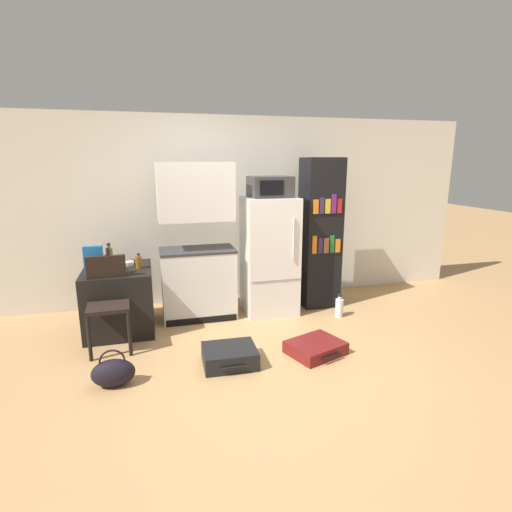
% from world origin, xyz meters
% --- Properties ---
extents(ground_plane, '(24.00, 24.00, 0.00)m').
position_xyz_m(ground_plane, '(0.00, 0.00, 0.00)').
color(ground_plane, tan).
extents(wall_back, '(6.40, 0.10, 2.44)m').
position_xyz_m(wall_back, '(0.20, 2.00, 1.22)').
color(wall_back, silver).
rests_on(wall_back, ground_plane).
extents(side_table, '(0.72, 0.80, 0.71)m').
position_xyz_m(side_table, '(-1.45, 1.20, 0.36)').
color(side_table, black).
rests_on(side_table, ground_plane).
extents(kitchen_hutch, '(0.88, 0.49, 1.85)m').
position_xyz_m(kitchen_hutch, '(-0.55, 1.36, 0.86)').
color(kitchen_hutch, silver).
rests_on(kitchen_hutch, ground_plane).
extents(refrigerator, '(0.63, 0.59, 1.44)m').
position_xyz_m(refrigerator, '(0.33, 1.32, 0.72)').
color(refrigerator, white).
rests_on(refrigerator, ground_plane).
extents(microwave, '(0.48, 0.44, 0.25)m').
position_xyz_m(microwave, '(0.33, 1.31, 1.57)').
color(microwave, '#333333').
rests_on(microwave, refrigerator).
extents(bookshelf, '(0.47, 0.41, 1.91)m').
position_xyz_m(bookshelf, '(1.03, 1.40, 0.95)').
color(bookshelf, black).
rests_on(bookshelf, ground_plane).
extents(bottle_olive_oil, '(0.08, 0.08, 0.26)m').
position_xyz_m(bottle_olive_oil, '(-1.53, 1.34, 0.82)').
color(bottle_olive_oil, '#566619').
rests_on(bottle_olive_oil, side_table).
extents(bottle_wine_dark, '(0.06, 0.06, 0.30)m').
position_xyz_m(bottle_wine_dark, '(-1.50, 0.90, 0.84)').
color(bottle_wine_dark, black).
rests_on(bottle_wine_dark, side_table).
extents(bottle_amber_beer, '(0.07, 0.07, 0.17)m').
position_xyz_m(bottle_amber_beer, '(-1.21, 1.16, 0.78)').
color(bottle_amber_beer, brown).
rests_on(bottle_amber_beer, side_table).
extents(bottle_clear_short, '(0.07, 0.07, 0.18)m').
position_xyz_m(bottle_clear_short, '(-1.39, 1.00, 0.78)').
color(bottle_clear_short, silver).
rests_on(bottle_clear_short, side_table).
extents(bowl, '(0.15, 0.15, 0.04)m').
position_xyz_m(bowl, '(-1.35, 1.34, 0.73)').
color(bowl, silver).
rests_on(bowl, side_table).
extents(cereal_box, '(0.19, 0.07, 0.30)m').
position_xyz_m(cereal_box, '(-1.66, 1.04, 0.86)').
color(cereal_box, '#1E66A8').
rests_on(cereal_box, side_table).
extents(chair, '(0.42, 0.42, 0.94)m').
position_xyz_m(chair, '(-1.52, 0.77, 0.56)').
color(chair, black).
rests_on(chair, ground_plane).
extents(suitcase_large_flat, '(0.51, 0.45, 0.17)m').
position_xyz_m(suitcase_large_flat, '(-0.42, 0.09, 0.08)').
color(suitcase_large_flat, black).
rests_on(suitcase_large_flat, ground_plane).
extents(suitcase_small_flat, '(0.62, 0.56, 0.12)m').
position_xyz_m(suitcase_small_flat, '(0.45, 0.08, 0.06)').
color(suitcase_small_flat, maroon).
rests_on(suitcase_small_flat, ground_plane).
extents(handbag, '(0.36, 0.20, 0.33)m').
position_xyz_m(handbag, '(-1.44, -0.02, 0.12)').
color(handbag, black).
rests_on(handbag, ground_plane).
extents(water_bottle_front, '(0.10, 0.10, 0.29)m').
position_xyz_m(water_bottle_front, '(1.11, 0.91, 0.12)').
color(water_bottle_front, silver).
rests_on(water_bottle_front, ground_plane).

